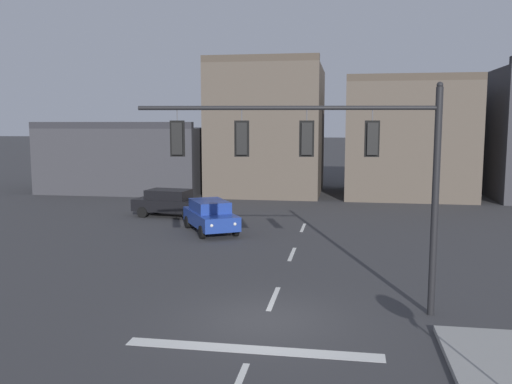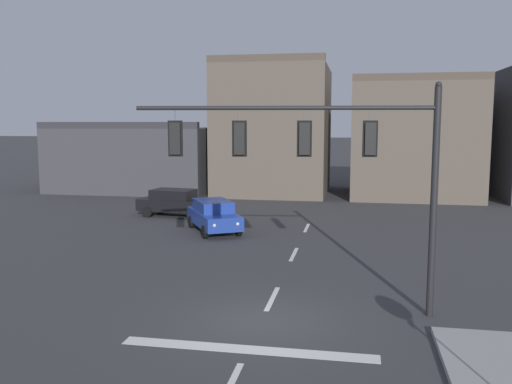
% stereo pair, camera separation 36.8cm
% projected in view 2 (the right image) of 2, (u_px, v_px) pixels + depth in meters
% --- Properties ---
extents(ground_plane, '(400.00, 400.00, 0.00)m').
position_uv_depth(ground_plane, '(262.00, 321.00, 15.39)').
color(ground_plane, '#353538').
extents(stop_bar_paint, '(6.40, 0.50, 0.01)m').
position_uv_depth(stop_bar_paint, '(248.00, 349.00, 13.43)').
color(stop_bar_paint, silver).
rests_on(stop_bar_paint, ground).
extents(lane_centreline, '(0.16, 26.40, 0.01)m').
position_uv_depth(lane_centreline, '(272.00, 298.00, 17.34)').
color(lane_centreline, silver).
rests_on(lane_centreline, ground).
extents(signal_mast_near_side, '(8.45, 1.24, 6.67)m').
position_uv_depth(signal_mast_near_side, '(328.00, 155.00, 15.39)').
color(signal_mast_near_side, black).
rests_on(signal_mast_near_side, ground).
extents(car_lot_nearside, '(4.62, 2.38, 1.61)m').
position_uv_depth(car_lot_nearside, '(175.00, 202.00, 32.58)').
color(car_lot_nearside, black).
rests_on(car_lot_nearside, ground).
extents(car_lot_middle, '(3.77, 4.71, 1.61)m').
position_uv_depth(car_lot_middle, '(214.00, 215.00, 27.94)').
color(car_lot_middle, navy).
rests_on(car_lot_middle, ground).
extents(building_row, '(43.35, 12.17, 10.34)m').
position_uv_depth(building_row, '(343.00, 141.00, 43.18)').
color(building_row, '#38383D').
rests_on(building_row, ground).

